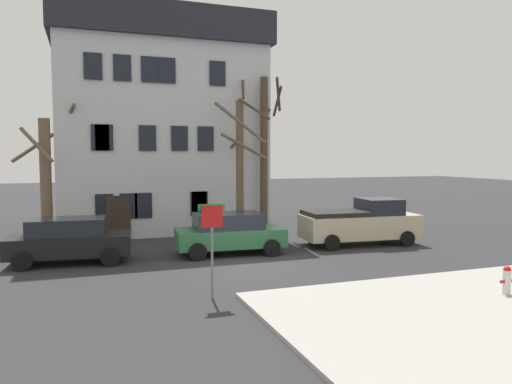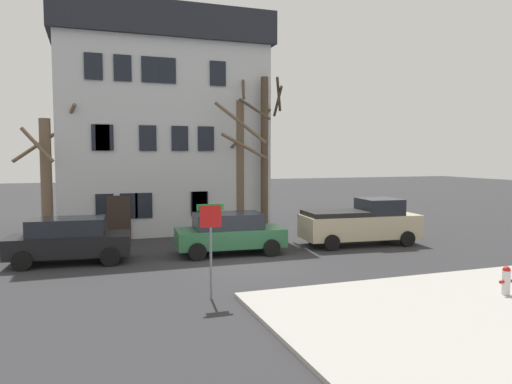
# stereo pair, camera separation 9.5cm
# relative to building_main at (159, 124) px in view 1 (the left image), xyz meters

# --- Properties ---
(ground_plane) EXTENTS (120.00, 120.00, 0.00)m
(ground_plane) POSITION_rel_building_main_xyz_m (1.57, -10.48, -5.71)
(ground_plane) COLOR #2D2D30
(sidewalk_slab) EXTENTS (11.16, 6.72, 0.12)m
(sidewalk_slab) POSITION_rel_building_main_xyz_m (5.59, -17.69, -5.65)
(sidewalk_slab) COLOR #A8A59E
(sidewalk_slab) RESTS_ON ground_plane
(building_main) EXTENTS (10.85, 7.97, 11.25)m
(building_main) POSITION_rel_building_main_xyz_m (0.00, 0.00, 0.00)
(building_main) COLOR silver
(building_main) RESTS_ON ground_plane
(tree_bare_near) EXTENTS (2.85, 2.47, 6.30)m
(tree_bare_near) POSITION_rel_building_main_xyz_m (-5.56, -3.53, -2.64)
(tree_bare_near) COLOR brown
(tree_bare_near) RESTS_ON ground_plane
(tree_bare_mid) EXTENTS (3.17, 3.18, 7.50)m
(tree_bare_mid) POSITION_rel_building_main_xyz_m (3.56, -3.60, -1.87)
(tree_bare_mid) COLOR brown
(tree_bare_mid) RESTS_ON ground_plane
(tree_bare_far) EXTENTS (2.73, 3.00, 8.48)m
(tree_bare_far) POSITION_rel_building_main_xyz_m (4.61, -4.18, -1.37)
(tree_bare_far) COLOR #4C3D2D
(tree_bare_far) RESTS_ON ground_plane
(car_black_wagon) EXTENTS (4.44, 2.39, 1.67)m
(car_black_wagon) POSITION_rel_building_main_xyz_m (-4.49, -8.18, -4.83)
(car_black_wagon) COLOR black
(car_black_wagon) RESTS_ON ground_plane
(car_green_wagon) EXTENTS (4.43, 2.32, 1.66)m
(car_green_wagon) POSITION_rel_building_main_xyz_m (1.55, -8.53, -4.84)
(car_green_wagon) COLOR #2D6B42
(car_green_wagon) RESTS_ON ground_plane
(pickup_truck_beige) EXTENTS (5.37, 2.49, 2.04)m
(pickup_truck_beige) POSITION_rel_building_main_xyz_m (7.67, -8.51, -4.72)
(pickup_truck_beige) COLOR #C6B793
(pickup_truck_beige) RESTS_ON ground_plane
(fire_hydrant) EXTENTS (0.42, 0.22, 0.80)m
(fire_hydrant) POSITION_rel_building_main_xyz_m (7.07, -16.98, -5.17)
(fire_hydrant) COLOR silver
(fire_hydrant) RESTS_ON sidewalk_slab
(street_sign_pole) EXTENTS (0.76, 0.07, 2.64)m
(street_sign_pole) POSITION_rel_building_main_xyz_m (-0.64, -14.27, -3.85)
(street_sign_pole) COLOR slate
(street_sign_pole) RESTS_ON ground_plane
(bicycle_leaning) EXTENTS (1.69, 0.55, 1.03)m
(bicycle_leaning) POSITION_rel_building_main_xyz_m (-4.60, -5.05, -5.34)
(bicycle_leaning) COLOR black
(bicycle_leaning) RESTS_ON ground_plane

